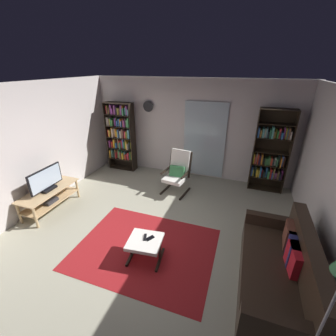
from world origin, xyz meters
TOP-DOWN VIEW (x-y plane):
  - ground_plane at (0.00, 0.00)m, footprint 7.02×7.02m
  - wall_back at (0.00, 2.90)m, footprint 5.60×0.06m
  - wall_left at (-2.70, 0.00)m, footprint 0.06×6.00m
  - glass_door_panel at (0.39, 2.83)m, footprint 1.10×0.01m
  - area_rug at (0.03, -0.23)m, footprint 2.32×1.79m
  - tv_stand at (-2.36, 0.16)m, footprint 0.52×1.28m
  - television at (-2.36, 0.17)m, footprint 0.20×0.80m
  - bookshelf_near_tv at (-1.98, 2.60)m, footprint 0.80×0.30m
  - bookshelf_near_sofa at (2.01, 2.68)m, footprint 0.80×0.30m
  - leather_sofa at (2.09, -0.30)m, footprint 0.85×1.91m
  - lounge_armchair at (-0.04, 1.86)m, footprint 0.65×0.73m
  - ottoman at (0.13, -0.42)m, footprint 0.57×0.54m
  - tv_remote at (0.11, -0.36)m, footprint 0.09×0.15m
  - cell_phone at (0.19, -0.36)m, footprint 0.13×0.15m
  - wall_clock at (-1.19, 2.82)m, footprint 0.29×0.03m

SIDE VIEW (x-z plane):
  - ground_plane at x=0.00m, z-range 0.00..0.00m
  - area_rug at x=0.03m, z-range 0.00..0.01m
  - ottoman at x=0.13m, z-range 0.12..0.50m
  - leather_sofa at x=2.09m, z-range -0.13..0.77m
  - tv_stand at x=-2.36m, z-range 0.08..0.56m
  - cell_phone at x=0.19m, z-range 0.38..0.39m
  - tv_remote at x=0.11m, z-range 0.38..0.39m
  - lounge_armchair at x=-0.04m, z-range 0.02..1.05m
  - television at x=-2.36m, z-range 0.46..0.95m
  - bookshelf_near_sofa at x=2.01m, z-range -0.06..1.94m
  - bookshelf_near_tv at x=-1.98m, z-range 0.07..2.02m
  - glass_door_panel at x=0.39m, z-range 0.05..2.05m
  - wall_back at x=0.00m, z-range 0.00..2.60m
  - wall_left at x=-2.70m, z-range 0.00..2.60m
  - wall_clock at x=-1.19m, z-range 1.71..2.00m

